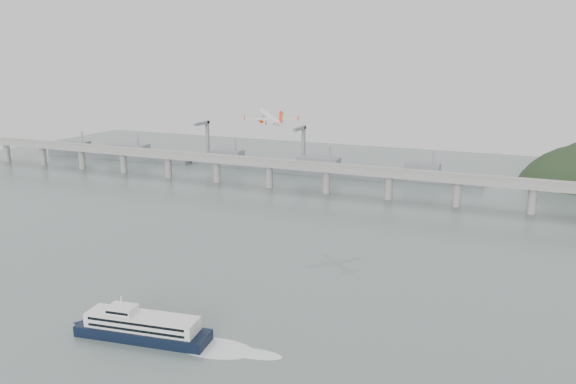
% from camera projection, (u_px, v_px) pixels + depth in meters
% --- Properties ---
extents(ground, '(900.00, 900.00, 0.00)m').
position_uv_depth(ground, '(240.00, 295.00, 255.70)').
color(ground, slate).
rests_on(ground, ground).
extents(bridge, '(800.00, 22.00, 23.90)m').
position_uv_depth(bridge, '(362.00, 174.00, 430.22)').
color(bridge, gray).
rests_on(bridge, ground).
extents(distant_fleet, '(453.00, 60.90, 40.00)m').
position_uv_depth(distant_fleet, '(228.00, 160.00, 550.72)').
color(distant_fleet, slate).
rests_on(distant_fleet, ground).
extents(ferry, '(87.16, 23.92, 16.47)m').
position_uv_depth(ferry, '(143.00, 327.00, 215.37)').
color(ferry, black).
rests_on(ferry, ground).
extents(airliner, '(29.93, 29.48, 9.88)m').
position_uv_depth(airliner, '(271.00, 118.00, 324.55)').
color(airliner, silver).
rests_on(airliner, ground).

